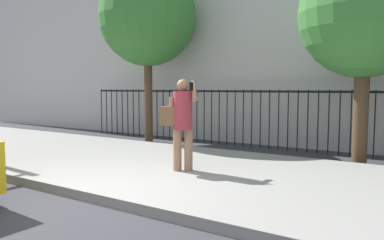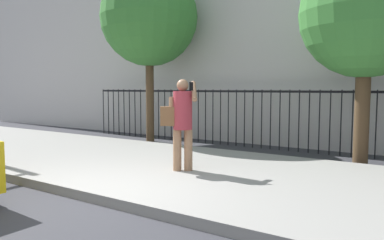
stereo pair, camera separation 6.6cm
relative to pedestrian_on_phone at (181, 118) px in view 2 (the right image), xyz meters
The scene contains 6 objects.
ground_plane 2.22m from the pedestrian_on_phone, 98.47° to the right, with size 60.00×60.00×0.00m, color #333338.
sidewalk 1.11m from the pedestrian_on_phone, 133.98° to the left, with size 28.00×4.40×0.15m, color gray.
iron_fence 4.01m from the pedestrian_on_phone, 94.07° to the left, with size 12.03×0.04×1.60m.
pedestrian_on_phone is the anchor object (origin of this frame).
street_tree_near 5.47m from the pedestrian_on_phone, 136.75° to the left, with size 2.90×2.90×5.19m.
street_tree_mid 4.40m from the pedestrian_on_phone, 50.07° to the left, with size 2.66×2.66×4.50m.
Camera 2 is at (4.11, -3.49, 1.63)m, focal length 34.72 mm.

